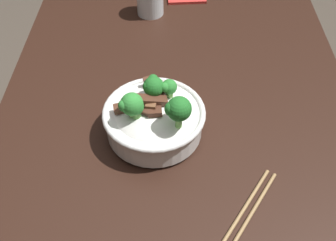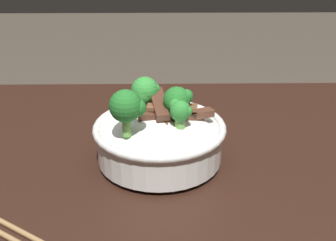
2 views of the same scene
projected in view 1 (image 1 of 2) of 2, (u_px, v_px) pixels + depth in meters
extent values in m
cube|color=black|center=(177.00, 125.00, 0.93)|extent=(1.48, 0.81, 0.06)
cube|color=black|center=(256.00, 71.00, 1.67)|extent=(0.07, 0.07, 0.73)
cube|color=black|center=(95.00, 69.00, 1.67)|extent=(0.07, 0.07, 0.73)
cylinder|color=white|center=(155.00, 132.00, 0.87)|extent=(0.08, 0.08, 0.01)
cylinder|color=white|center=(154.00, 122.00, 0.85)|extent=(0.20, 0.20, 0.06)
torus|color=white|center=(154.00, 112.00, 0.83)|extent=(0.21, 0.21, 0.01)
ellipsoid|color=white|center=(154.00, 116.00, 0.84)|extent=(0.17, 0.17, 0.06)
cube|color=#4C2B1E|center=(154.00, 105.00, 0.81)|extent=(0.07, 0.03, 0.02)
cube|color=#4C2B1E|center=(152.00, 100.00, 0.81)|extent=(0.08, 0.06, 0.01)
cube|color=#563323|center=(130.00, 106.00, 0.82)|extent=(0.04, 0.07, 0.02)
cube|color=brown|center=(153.00, 94.00, 0.82)|extent=(0.08, 0.03, 0.01)
cube|color=#4C2B1E|center=(148.00, 100.00, 0.80)|extent=(0.04, 0.08, 0.03)
cube|color=#563323|center=(153.00, 89.00, 0.85)|extent=(0.07, 0.05, 0.01)
cube|color=brown|center=(156.00, 104.00, 0.82)|extent=(0.04, 0.06, 0.02)
cylinder|color=#5B9947|center=(136.00, 114.00, 0.80)|extent=(0.02, 0.02, 0.02)
sphere|color=#2D8433|center=(136.00, 107.00, 0.78)|extent=(0.03, 0.03, 0.03)
sphere|color=#2D8433|center=(135.00, 101.00, 0.79)|extent=(0.02, 0.02, 0.02)
sphere|color=#2D8433|center=(131.00, 108.00, 0.78)|extent=(0.02, 0.02, 0.02)
cylinder|color=#6BA84C|center=(180.00, 121.00, 0.78)|extent=(0.01, 0.01, 0.03)
sphere|color=#237028|center=(181.00, 109.00, 0.75)|extent=(0.05, 0.05, 0.05)
sphere|color=#237028|center=(181.00, 104.00, 0.77)|extent=(0.03, 0.03, 0.03)
sphere|color=#237028|center=(172.00, 109.00, 0.75)|extent=(0.03, 0.03, 0.03)
cylinder|color=#5B9947|center=(154.00, 95.00, 0.83)|extent=(0.02, 0.02, 0.02)
sphere|color=#237028|center=(154.00, 87.00, 0.81)|extent=(0.04, 0.04, 0.04)
sphere|color=#237028|center=(153.00, 80.00, 0.82)|extent=(0.02, 0.02, 0.02)
sphere|color=#237028|center=(148.00, 86.00, 0.81)|extent=(0.02, 0.02, 0.02)
cylinder|color=#6BA84C|center=(133.00, 113.00, 0.80)|extent=(0.01, 0.01, 0.02)
sphere|color=green|center=(132.00, 104.00, 0.78)|extent=(0.05, 0.05, 0.05)
sphere|color=green|center=(132.00, 98.00, 0.79)|extent=(0.02, 0.02, 0.02)
sphere|color=green|center=(124.00, 106.00, 0.77)|extent=(0.02, 0.02, 0.02)
cylinder|color=#6BA84C|center=(169.00, 94.00, 0.83)|extent=(0.02, 0.02, 0.02)
sphere|color=#2D8433|center=(169.00, 87.00, 0.82)|extent=(0.03, 0.03, 0.03)
sphere|color=#2D8433|center=(171.00, 83.00, 0.83)|extent=(0.01, 0.01, 0.01)
sphere|color=#2D8433|center=(165.00, 87.00, 0.81)|extent=(0.02, 0.02, 0.02)
cylinder|color=white|center=(151.00, 12.00, 1.19)|extent=(0.07, 0.07, 0.00)
cylinder|color=silver|center=(150.00, 3.00, 1.17)|extent=(0.07, 0.07, 0.06)
cylinder|color=#9E7A4C|center=(252.00, 214.00, 0.74)|extent=(0.18, 0.12, 0.01)
cylinder|color=#9E7A4C|center=(244.00, 210.00, 0.74)|extent=(0.18, 0.12, 0.01)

